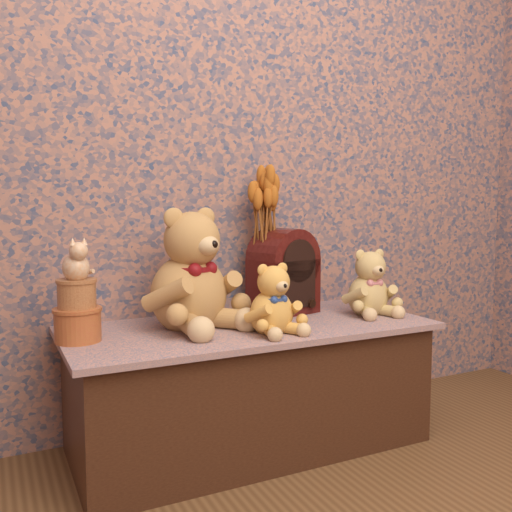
{
  "coord_description": "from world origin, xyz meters",
  "views": [
    {
      "loc": [
        -0.8,
        -0.45,
        0.84
      ],
      "look_at": [
        0.0,
        1.18,
        0.67
      ],
      "focal_mm": 38.69,
      "sensor_mm": 36.0,
      "label": 1
    }
  ],
  "objects_px": {
    "cathedral_radio": "(283,271)",
    "ceramic_vase": "(266,289)",
    "teddy_medium": "(272,295)",
    "teddy_large": "(189,263)",
    "teddy_small": "(368,279)",
    "cat_figurine": "(76,258)",
    "biscuit_tin_lower": "(78,325)"
  },
  "relations": [
    {
      "from": "cat_figurine",
      "to": "teddy_small",
      "type": "bearing_deg",
      "value": -11.16
    },
    {
      "from": "teddy_medium",
      "to": "ceramic_vase",
      "type": "height_order",
      "value": "teddy_medium"
    },
    {
      "from": "teddy_large",
      "to": "biscuit_tin_lower",
      "type": "height_order",
      "value": "teddy_large"
    },
    {
      "from": "teddy_large",
      "to": "cathedral_radio",
      "type": "xyz_separation_m",
      "value": [
        0.4,
        0.07,
        -0.05
      ]
    },
    {
      "from": "cat_figurine",
      "to": "ceramic_vase",
      "type": "bearing_deg",
      "value": 1.7
    },
    {
      "from": "teddy_medium",
      "to": "cathedral_radio",
      "type": "relative_size",
      "value": 0.75
    },
    {
      "from": "teddy_large",
      "to": "cat_figurine",
      "type": "relative_size",
      "value": 3.31
    },
    {
      "from": "ceramic_vase",
      "to": "cathedral_radio",
      "type": "bearing_deg",
      "value": -12.95
    },
    {
      "from": "teddy_medium",
      "to": "ceramic_vase",
      "type": "bearing_deg",
      "value": 59.25
    },
    {
      "from": "ceramic_vase",
      "to": "cat_figurine",
      "type": "bearing_deg",
      "value": -169.77
    },
    {
      "from": "ceramic_vase",
      "to": "biscuit_tin_lower",
      "type": "xyz_separation_m",
      "value": [
        -0.7,
        -0.13,
        -0.04
      ]
    },
    {
      "from": "teddy_small",
      "to": "cathedral_radio",
      "type": "distance_m",
      "value": 0.32
    },
    {
      "from": "teddy_small",
      "to": "ceramic_vase",
      "type": "height_order",
      "value": "teddy_small"
    },
    {
      "from": "teddy_large",
      "to": "biscuit_tin_lower",
      "type": "relative_size",
      "value": 3.14
    },
    {
      "from": "biscuit_tin_lower",
      "to": "teddy_large",
      "type": "bearing_deg",
      "value": 5.74
    },
    {
      "from": "teddy_large",
      "to": "teddy_medium",
      "type": "relative_size",
      "value": 1.79
    },
    {
      "from": "teddy_large",
      "to": "cathedral_radio",
      "type": "distance_m",
      "value": 0.41
    },
    {
      "from": "ceramic_vase",
      "to": "teddy_medium",
      "type": "bearing_deg",
      "value": -113.78
    },
    {
      "from": "teddy_small",
      "to": "cat_figurine",
      "type": "height_order",
      "value": "cat_figurine"
    },
    {
      "from": "cathedral_radio",
      "to": "ceramic_vase",
      "type": "xyz_separation_m",
      "value": [
        -0.07,
        0.01,
        -0.07
      ]
    },
    {
      "from": "teddy_medium",
      "to": "teddy_small",
      "type": "distance_m",
      "value": 0.48
    },
    {
      "from": "biscuit_tin_lower",
      "to": "teddy_medium",
      "type": "bearing_deg",
      "value": -14.75
    },
    {
      "from": "teddy_medium",
      "to": "cathedral_radio",
      "type": "height_order",
      "value": "cathedral_radio"
    },
    {
      "from": "teddy_medium",
      "to": "cat_figurine",
      "type": "height_order",
      "value": "cat_figurine"
    },
    {
      "from": "teddy_small",
      "to": "ceramic_vase",
      "type": "distance_m",
      "value": 0.38
    },
    {
      "from": "cathedral_radio",
      "to": "ceramic_vase",
      "type": "distance_m",
      "value": 0.09
    },
    {
      "from": "cathedral_radio",
      "to": "cat_figurine",
      "type": "distance_m",
      "value": 0.78
    },
    {
      "from": "teddy_small",
      "to": "cat_figurine",
      "type": "distance_m",
      "value": 1.05
    },
    {
      "from": "teddy_small",
      "to": "ceramic_vase",
      "type": "xyz_separation_m",
      "value": [
        -0.34,
        0.17,
        -0.04
      ]
    },
    {
      "from": "teddy_large",
      "to": "biscuit_tin_lower",
      "type": "xyz_separation_m",
      "value": [
        -0.36,
        -0.04,
        -0.16
      ]
    },
    {
      "from": "teddy_small",
      "to": "cathedral_radio",
      "type": "height_order",
      "value": "cathedral_radio"
    },
    {
      "from": "teddy_medium",
      "to": "ceramic_vase",
      "type": "distance_m",
      "value": 0.31
    }
  ]
}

